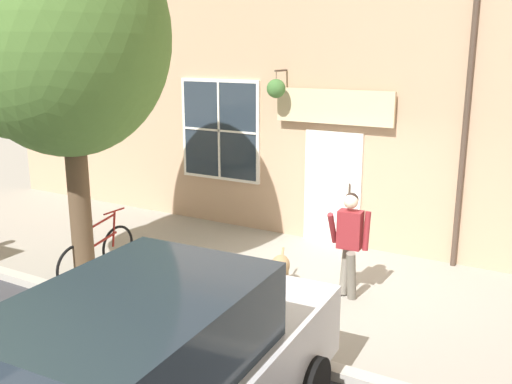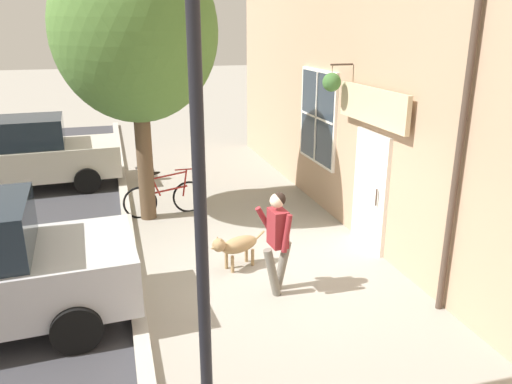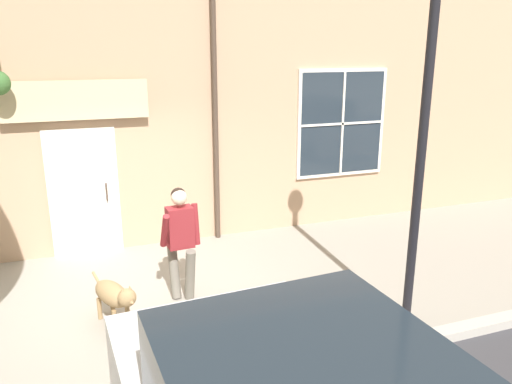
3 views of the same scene
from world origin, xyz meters
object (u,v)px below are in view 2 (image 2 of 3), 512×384
(dog_on_leash, at_px, (236,245))
(leaning_bicycle, at_px, (165,198))
(street_tree_by_curb, at_px, (131,37))
(fire_hydrant, at_px, (142,166))
(parked_car_nearest_curb, at_px, (24,154))
(pedestrian_walking, at_px, (278,235))
(street_lamp, at_px, (197,127))

(dog_on_leash, distance_m, leaning_bicycle, 2.96)
(dog_on_leash, bearing_deg, street_tree_by_curb, -65.60)
(dog_on_leash, height_order, fire_hydrant, fire_hydrant)
(dog_on_leash, relative_size, leaning_bicycle, 0.60)
(dog_on_leash, xyz_separation_m, fire_hydrant, (1.13, -5.51, -0.01))
(street_tree_by_curb, xyz_separation_m, parked_car_nearest_curb, (2.61, -2.79, -2.75))
(street_tree_by_curb, height_order, fire_hydrant, street_tree_by_curb)
(pedestrian_walking, bearing_deg, parked_car_nearest_curb, -56.70)
(parked_car_nearest_curb, bearing_deg, street_tree_by_curb, 133.15)
(street_lamp, xyz_separation_m, fire_hydrant, (-0.01, -8.97, -2.67))
(leaning_bicycle, relative_size, street_lamp, 0.37)
(dog_on_leash, bearing_deg, fire_hydrant, -78.42)
(pedestrian_walking, height_order, leaning_bicycle, pedestrian_walking)
(dog_on_leash, xyz_separation_m, leaning_bicycle, (0.83, -2.84, -0.03))
(pedestrian_walking, bearing_deg, street_tree_by_curb, -65.85)
(dog_on_leash, distance_m, street_tree_by_curb, 4.47)
(fire_hydrant, bearing_deg, leaning_bicycle, 96.29)
(street_tree_by_curb, distance_m, fire_hydrant, 4.21)
(dog_on_leash, xyz_separation_m, parked_car_nearest_curb, (3.90, -5.62, 0.47))
(pedestrian_walking, bearing_deg, street_lamp, 58.71)
(dog_on_leash, height_order, street_lamp, street_lamp)
(street_lamp, bearing_deg, dog_on_leash, -108.26)
(street_tree_by_curb, bearing_deg, leaning_bicycle, -178.57)
(parked_car_nearest_curb, relative_size, street_lamp, 0.94)
(street_tree_by_curb, xyz_separation_m, fire_hydrant, (-0.15, -2.69, -3.23))
(dog_on_leash, bearing_deg, parked_car_nearest_curb, -55.24)
(pedestrian_walking, xyz_separation_m, dog_on_leash, (0.40, -0.92, -0.52))
(leaning_bicycle, bearing_deg, pedestrian_walking, 108.16)
(dog_on_leash, distance_m, fire_hydrant, 5.63)
(street_tree_by_curb, relative_size, street_lamp, 1.16)
(pedestrian_walking, xyz_separation_m, fire_hydrant, (1.53, -6.44, -0.54))
(pedestrian_walking, xyz_separation_m, street_lamp, (1.54, 2.53, 2.13))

